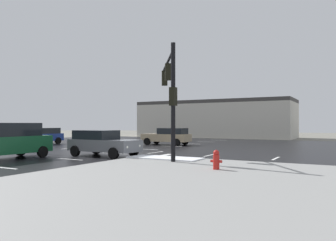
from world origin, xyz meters
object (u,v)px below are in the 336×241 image
(traffic_signal_mast, at_px, (170,85))
(sedan_tan, at_px, (168,136))
(suv_green, at_px, (7,140))
(sedan_blue, at_px, (40,136))
(sedan_grey, at_px, (102,143))
(fire_hydrant, at_px, (216,160))

(traffic_signal_mast, height_order, sedan_tan, traffic_signal_mast)
(suv_green, bearing_deg, sedan_blue, -137.69)
(traffic_signal_mast, relative_size, sedan_blue, 1.27)
(sedan_grey, bearing_deg, fire_hydrant, -16.03)
(traffic_signal_mast, distance_m, suv_green, 9.63)
(sedan_tan, relative_size, sedan_grey, 1.00)
(sedan_tan, xyz_separation_m, sedan_grey, (1.62, -11.18, 0.00))
(traffic_signal_mast, bearing_deg, sedan_grey, 56.07)
(sedan_grey, bearing_deg, sedan_blue, 157.64)
(sedan_tan, distance_m, sedan_blue, 12.27)
(fire_hydrant, bearing_deg, traffic_signal_mast, 142.38)
(traffic_signal_mast, bearing_deg, sedan_blue, 37.00)
(sedan_grey, bearing_deg, suv_green, -130.19)
(fire_hydrant, distance_m, sedan_grey, 8.90)
(sedan_tan, bearing_deg, sedan_grey, 95.96)
(sedan_tan, bearing_deg, fire_hydrant, 123.34)
(suv_green, bearing_deg, sedan_grey, 136.53)
(fire_hydrant, relative_size, sedan_tan, 0.17)
(fire_hydrant, xyz_separation_m, sedan_tan, (-10.06, 14.03, 0.32))
(sedan_blue, height_order, sedan_grey, same)
(traffic_signal_mast, distance_m, sedan_blue, 18.65)
(sedan_grey, xyz_separation_m, suv_green, (-3.58, -3.87, 0.24))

